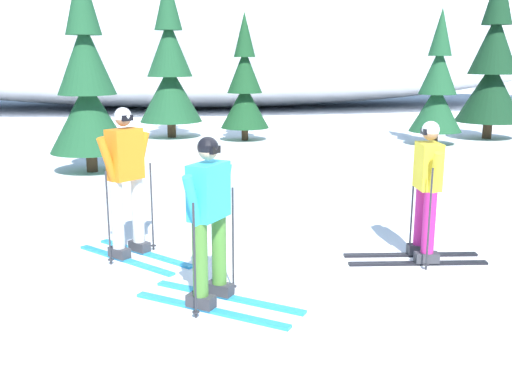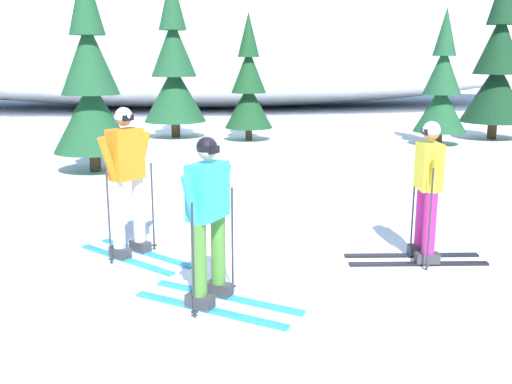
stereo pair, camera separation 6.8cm
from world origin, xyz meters
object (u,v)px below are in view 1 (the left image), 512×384
Objects in this scene: skier_yellow_jacket at (426,190)px; pine_tree_left at (87,86)px; skier_orange_jacket at (126,180)px; pine_tree_far_right at (493,67)px; pine_tree_center_right at (245,88)px; skier_cyan_jacket at (210,218)px; pine_tree_center_left at (170,70)px; pine_tree_right at (438,89)px.

pine_tree_left is (-4.96, 6.33, 0.96)m from skier_yellow_jacket.
skier_orange_jacket reaches higher than skier_yellow_jacket.
pine_tree_left reaches higher than skier_yellow_jacket.
pine_tree_far_right is at bearing 20.38° from pine_tree_left.
pine_tree_center_right is (3.78, 4.62, -0.29)m from pine_tree_left.
skier_yellow_jacket is 0.33× the size of pine_tree_far_right.
skier_orange_jacket is 0.50× the size of pine_tree_center_right.
pine_tree_left is at bearing 128.06° from skier_yellow_jacket.
pine_tree_center_left reaches higher than skier_cyan_jacket.
pine_tree_far_right reaches higher than pine_tree_center_right.
pine_tree_right is (4.11, 9.43, 0.69)m from skier_yellow_jacket.
pine_tree_far_right is (9.84, 9.95, 1.18)m from skier_orange_jacket.
pine_tree_center_right is at bearing 96.14° from skier_yellow_jacket.
pine_tree_center_right is at bearing 83.11° from skier_cyan_jacket.
pine_tree_center_left reaches higher than pine_tree_left.
skier_cyan_jacket is 1.84m from skier_orange_jacket.
pine_tree_far_right is (6.25, 10.49, 1.27)m from skier_yellow_jacket.
skier_orange_jacket is at bearing 121.54° from skier_cyan_jacket.
pine_tree_left is at bearing -129.26° from pine_tree_center_right.
pine_tree_center_right is at bearing 50.74° from pine_tree_left.
pine_tree_far_right is at bearing 45.31° from skier_orange_jacket.
pine_tree_far_right is (9.64, -1.33, 0.09)m from pine_tree_center_left.
pine_tree_center_left is 2.43m from pine_tree_center_right.
pine_tree_left is 5.71m from pine_tree_center_left.
pine_tree_left reaches higher than skier_orange_jacket.
skier_yellow_jacket is at bearing -113.57° from pine_tree_right.
pine_tree_far_right is (8.88, 11.51, 1.26)m from skier_cyan_jacket.
pine_tree_center_right is at bearing 176.47° from pine_tree_far_right.
skier_yellow_jacket is 11.04m from pine_tree_center_right.
skier_cyan_jacket is (-2.63, -1.02, 0.01)m from skier_yellow_jacket.
pine_tree_left reaches higher than pine_tree_center_right.
pine_tree_far_right is at bearing 52.37° from skier_cyan_jacket.
pine_tree_center_left is at bearing 88.98° from skier_orange_jacket.
skier_cyan_jacket is at bearing -158.77° from skier_yellow_jacket.
pine_tree_left reaches higher than pine_tree_right.
pine_tree_right is at bearing 49.07° from skier_orange_jacket.
pine_tree_center_right is 5.51m from pine_tree_right.
skier_cyan_jacket is 0.46× the size of pine_tree_center_right.
skier_cyan_jacket is 12.45m from pine_tree_right.
skier_orange_jacket is 11.77m from pine_tree_right.
skier_cyan_jacket is 0.39× the size of pine_tree_left.
pine_tree_left is at bearing 107.58° from skier_cyan_jacket.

